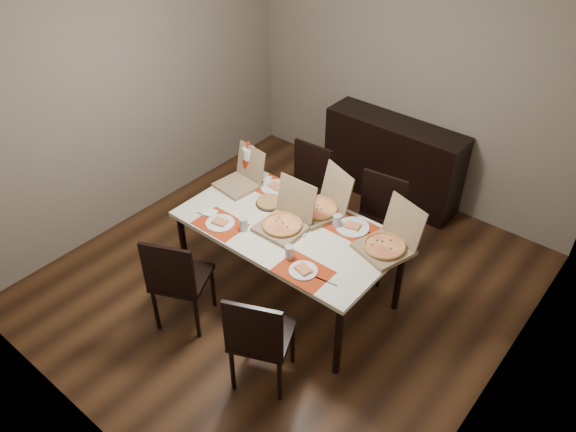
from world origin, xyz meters
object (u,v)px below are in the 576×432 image
at_px(chair_far_right, 376,220).
at_px(chair_near_left, 177,278).
at_px(pizza_box_center, 285,222).
at_px(dip_bowl, 316,216).
at_px(sideboard, 392,160).
at_px(chair_far_left, 306,187).
at_px(dining_table, 288,232).
at_px(soda_bottle, 249,162).
at_px(chair_near_right, 259,337).

bearing_deg(chair_far_right, chair_near_left, -116.32).
xyz_separation_m(pizza_box_center, dip_bowl, (0.11, 0.27, -0.04)).
relative_size(sideboard, chair_far_right, 1.61).
height_order(chair_far_right, dip_bowl, chair_far_right).
xyz_separation_m(chair_far_left, chair_far_right, (0.82, -0.02, 0.00)).
bearing_deg(dining_table, chair_far_right, 65.11).
bearing_deg(chair_far_right, soda_bottle, -158.60).
distance_m(chair_near_right, soda_bottle, 1.77).
height_order(chair_near_left, pizza_box_center, pizza_box_center).
xyz_separation_m(chair_near_right, chair_far_right, (-0.09, 1.68, 0.00)).
bearing_deg(dip_bowl, pizza_box_center, -112.78).
xyz_separation_m(chair_near_left, chair_far_left, (-0.01, 1.66, 0.00)).
xyz_separation_m(chair_far_right, soda_bottle, (-1.12, -0.44, 0.39)).
bearing_deg(pizza_box_center, chair_near_right, -61.24).
relative_size(sideboard, dip_bowl, 13.27).
relative_size(dining_table, chair_near_right, 1.94).
distance_m(dining_table, chair_far_left, 0.95).
relative_size(chair_near_left, soda_bottle, 2.66).
bearing_deg(dining_table, chair_near_right, -62.53).
relative_size(dining_table, dip_bowl, 15.93).
distance_m(chair_near_left, chair_far_left, 1.66).
distance_m(chair_near_right, chair_far_right, 1.68).
distance_m(chair_near_left, pizza_box_center, 0.97).
distance_m(chair_near_left, chair_far_right, 1.83).
xyz_separation_m(chair_near_right, chair_far_left, (-0.91, 1.70, 0.00)).
relative_size(chair_near_left, dip_bowl, 8.23).
height_order(pizza_box_center, dip_bowl, pizza_box_center).
height_order(chair_near_right, pizza_box_center, pizza_box_center).
distance_m(sideboard, dining_table, 1.90).
bearing_deg(pizza_box_center, chair_far_right, 65.66).
distance_m(dining_table, chair_far_right, 0.90).
height_order(chair_near_right, chair_far_right, same).
height_order(chair_near_right, chair_far_left, same).
distance_m(pizza_box_center, dip_bowl, 0.30).
relative_size(chair_far_right, dip_bowl, 8.23).
height_order(chair_far_left, pizza_box_center, pizza_box_center).
bearing_deg(chair_far_right, dining_table, -114.89).
bearing_deg(chair_near_right, dining_table, 117.47).
distance_m(sideboard, chair_near_left, 2.75).
xyz_separation_m(dip_bowl, soda_bottle, (-0.86, 0.12, 0.13)).
xyz_separation_m(dining_table, chair_far_right, (0.37, 0.80, -0.17)).
height_order(pizza_box_center, soda_bottle, pizza_box_center).
xyz_separation_m(sideboard, soda_bottle, (-0.65, -1.52, 0.45)).
distance_m(chair_near_left, dip_bowl, 1.24).
distance_m(dining_table, soda_bottle, 0.86).
xyz_separation_m(chair_far_left, dip_bowl, (0.56, -0.58, 0.25)).
distance_m(sideboard, chair_near_right, 2.81).
bearing_deg(chair_far_left, dining_table, -61.20).
bearing_deg(pizza_box_center, chair_far_left, 117.46).
bearing_deg(chair_far_left, soda_bottle, -123.53).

